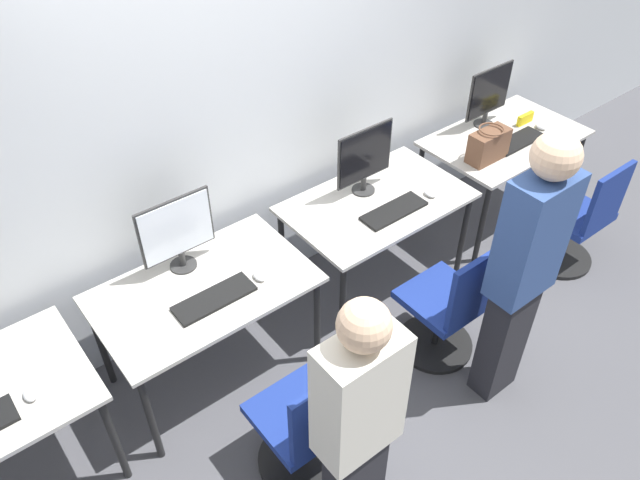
{
  "coord_description": "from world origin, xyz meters",
  "views": [
    {
      "loc": [
        -1.64,
        -1.94,
        3.12
      ],
      "look_at": [
        0.0,
        0.15,
        0.86
      ],
      "focal_mm": 35.0,
      "sensor_mm": 36.0,
      "label": 1
    }
  ],
  "objects_px": {
    "mouse_far_left": "(30,395)",
    "monitor_left": "(177,232)",
    "mouse_right": "(430,194)",
    "mouse_far_right": "(541,127)",
    "person_left": "(358,425)",
    "mouse_left": "(259,276)",
    "keyboard_left": "(214,299)",
    "office_chair_right": "(448,311)",
    "monitor_right": "(365,158)",
    "keyboard_far_right": "(518,141)",
    "keyboard_right": "(394,211)",
    "handbag": "(488,145)",
    "monitor_far_right": "(489,94)",
    "office_chair_far_right": "(576,224)",
    "person_right": "(524,267)",
    "office_chair_left": "(307,429)"
  },
  "relations": [
    {
      "from": "monitor_right",
      "to": "office_chair_left",
      "type": "bearing_deg",
      "value": -140.7
    },
    {
      "from": "keyboard_right",
      "to": "handbag",
      "type": "xyz_separation_m",
      "value": [
        0.93,
        0.05,
        0.11
      ]
    },
    {
      "from": "mouse_left",
      "to": "monitor_far_right",
      "type": "relative_size",
      "value": 0.19
    },
    {
      "from": "person_left",
      "to": "keyboard_far_right",
      "type": "bearing_deg",
      "value": 24.17
    },
    {
      "from": "monitor_left",
      "to": "office_chair_far_right",
      "type": "distance_m",
      "value": 2.77
    },
    {
      "from": "handbag",
      "to": "mouse_far_left",
      "type": "bearing_deg",
      "value": -179.55
    },
    {
      "from": "office_chair_far_right",
      "to": "person_right",
      "type": "bearing_deg",
      "value": -163.26
    },
    {
      "from": "keyboard_right",
      "to": "monitor_left",
      "type": "bearing_deg",
      "value": 163.67
    },
    {
      "from": "mouse_left",
      "to": "person_right",
      "type": "distance_m",
      "value": 1.4
    },
    {
      "from": "office_chair_left",
      "to": "person_left",
      "type": "relative_size",
      "value": 0.57
    },
    {
      "from": "keyboard_far_right",
      "to": "office_chair_far_right",
      "type": "height_order",
      "value": "office_chair_far_right"
    },
    {
      "from": "monitor_far_right",
      "to": "mouse_far_right",
      "type": "xyz_separation_m",
      "value": [
        0.29,
        -0.31,
        -0.24
      ]
    },
    {
      "from": "monitor_left",
      "to": "keyboard_far_right",
      "type": "distance_m",
      "value": 2.6
    },
    {
      "from": "person_right",
      "to": "monitor_far_right",
      "type": "relative_size",
      "value": 3.78
    },
    {
      "from": "person_left",
      "to": "monitor_right",
      "type": "bearing_deg",
      "value": 47.98
    },
    {
      "from": "keyboard_right",
      "to": "office_chair_far_right",
      "type": "xyz_separation_m",
      "value": [
        1.25,
        -0.58,
        -0.36
      ]
    },
    {
      "from": "keyboard_left",
      "to": "mouse_left",
      "type": "xyz_separation_m",
      "value": [
        0.28,
        -0.01,
        0.01
      ]
    },
    {
      "from": "monitor_far_right",
      "to": "mouse_far_right",
      "type": "height_order",
      "value": "monitor_far_right"
    },
    {
      "from": "monitor_left",
      "to": "person_left",
      "type": "height_order",
      "value": "person_left"
    },
    {
      "from": "office_chair_right",
      "to": "handbag",
      "type": "distance_m",
      "value": 1.28
    },
    {
      "from": "monitor_right",
      "to": "mouse_right",
      "type": "distance_m",
      "value": 0.5
    },
    {
      "from": "office_chair_left",
      "to": "mouse_far_right",
      "type": "xyz_separation_m",
      "value": [
        2.81,
        0.78,
        0.36
      ]
    },
    {
      "from": "mouse_far_left",
      "to": "monitor_left",
      "type": "height_order",
      "value": "monitor_left"
    },
    {
      "from": "person_right",
      "to": "keyboard_far_right",
      "type": "xyz_separation_m",
      "value": [
        1.31,
        1.01,
        -0.24
      ]
    },
    {
      "from": "mouse_right",
      "to": "keyboard_far_right",
      "type": "height_order",
      "value": "mouse_right"
    },
    {
      "from": "monitor_left",
      "to": "office_chair_far_right",
      "type": "height_order",
      "value": "monitor_left"
    },
    {
      "from": "monitor_left",
      "to": "handbag",
      "type": "xyz_separation_m",
      "value": [
        2.21,
        -0.33,
        -0.14
      ]
    },
    {
      "from": "mouse_left",
      "to": "person_left",
      "type": "distance_m",
      "value": 1.14
    },
    {
      "from": "office_chair_left",
      "to": "keyboard_right",
      "type": "height_order",
      "value": "office_chair_left"
    },
    {
      "from": "person_left",
      "to": "monitor_far_right",
      "type": "bearing_deg",
      "value": 29.97
    },
    {
      "from": "mouse_far_left",
      "to": "office_chair_right",
      "type": "xyz_separation_m",
      "value": [
        2.19,
        -0.62,
        -0.36
      ]
    },
    {
      "from": "mouse_left",
      "to": "mouse_right",
      "type": "distance_m",
      "value": 1.3
    },
    {
      "from": "person_left",
      "to": "office_chair_far_right",
      "type": "bearing_deg",
      "value": 11.45
    },
    {
      "from": "mouse_right",
      "to": "mouse_far_right",
      "type": "distance_m",
      "value": 1.27
    },
    {
      "from": "mouse_right",
      "to": "office_chair_far_right",
      "type": "bearing_deg",
      "value": -30.75
    },
    {
      "from": "person_left",
      "to": "mouse_far_right",
      "type": "relative_size",
      "value": 17.45
    },
    {
      "from": "person_left",
      "to": "office_chair_right",
      "type": "bearing_deg",
      "value": 22.73
    },
    {
      "from": "office_chair_right",
      "to": "handbag",
      "type": "xyz_separation_m",
      "value": [
        1.01,
        0.64,
        0.46
      ]
    },
    {
      "from": "keyboard_left",
      "to": "office_chair_right",
      "type": "relative_size",
      "value": 0.5
    },
    {
      "from": "mouse_far_right",
      "to": "mouse_far_left",
      "type": "bearing_deg",
      "value": -179.31
    },
    {
      "from": "keyboard_far_right",
      "to": "keyboard_left",
      "type": "bearing_deg",
      "value": -179.65
    },
    {
      "from": "monitor_far_right",
      "to": "keyboard_left",
      "type": "bearing_deg",
      "value": -172.48
    },
    {
      "from": "person_left",
      "to": "keyboard_far_right",
      "type": "relative_size",
      "value": 3.49
    },
    {
      "from": "mouse_far_left",
      "to": "monitor_left",
      "type": "distance_m",
      "value": 1.07
    },
    {
      "from": "person_left",
      "to": "monitor_right",
      "type": "distance_m",
      "value": 1.86
    },
    {
      "from": "office_chair_far_right",
      "to": "mouse_right",
      "type": "bearing_deg",
      "value": 149.25
    },
    {
      "from": "handbag",
      "to": "keyboard_far_right",
      "type": "bearing_deg",
      "value": 0.64
    },
    {
      "from": "monitor_right",
      "to": "handbag",
      "type": "relative_size",
      "value": 1.54
    },
    {
      "from": "office_chair_right",
      "to": "office_chair_left",
      "type": "bearing_deg",
      "value": -174.04
    },
    {
      "from": "monitor_left",
      "to": "keyboard_right",
      "type": "bearing_deg",
      "value": -16.33
    }
  ]
}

